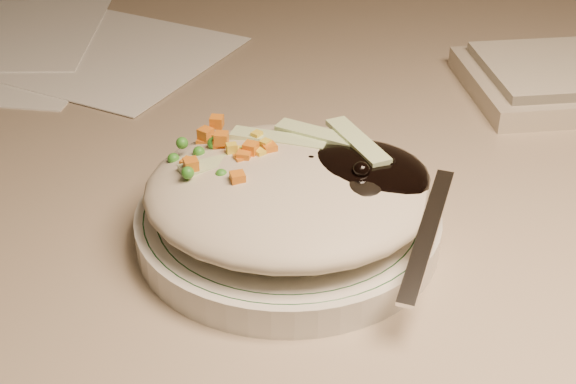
{
  "coord_description": "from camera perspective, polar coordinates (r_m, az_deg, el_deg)",
  "views": [
    {
      "loc": [
        -0.04,
        0.75,
        1.07
      ],
      "look_at": [
        -0.08,
        1.21,
        0.78
      ],
      "focal_mm": 50.0,
      "sensor_mm": 36.0,
      "label": 1
    }
  ],
  "objects": [
    {
      "name": "desk",
      "position": [
        0.82,
        6.72,
        -7.74
      ],
      "size": [
        1.4,
        0.7,
        0.74
      ],
      "color": "gray",
      "rests_on": "ground"
    },
    {
      "name": "plate_rim",
      "position": [
        0.55,
        -0.0,
        -1.41
      ],
      "size": [
        0.2,
        0.2,
        0.0
      ],
      "color": "#144723",
      "rests_on": "plate"
    },
    {
      "name": "plate",
      "position": [
        0.55,
        0.0,
        -2.27
      ],
      "size": [
        0.21,
        0.21,
        0.02
      ],
      "primitive_type": "cylinder",
      "color": "silver",
      "rests_on": "desk"
    },
    {
      "name": "meal",
      "position": [
        0.54,
        0.45,
        0.44
      ],
      "size": [
        0.21,
        0.19,
        0.05
      ],
      "color": "#B2A690",
      "rests_on": "plate"
    }
  ]
}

